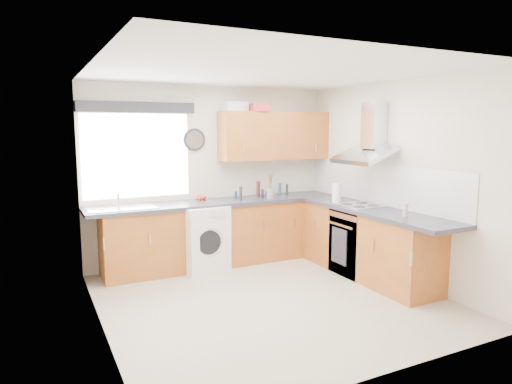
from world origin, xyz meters
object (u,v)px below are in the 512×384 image
oven (359,242)px  extractor_hood (369,139)px  upper_cabinets (275,136)px  washing_machine (201,238)px

oven → extractor_hood: 1.35m
oven → upper_cabinets: size_ratio=0.50×
washing_machine → extractor_hood: bearing=-39.1°
upper_cabinets → washing_machine: bearing=-169.9°
oven → upper_cabinets: upper_cabinets is taller
extractor_hood → upper_cabinets: upper_cabinets is taller
upper_cabinets → oven: bearing=-67.5°
extractor_hood → upper_cabinets: 1.48m
extractor_hood → washing_machine: size_ratio=0.89×
extractor_hood → oven: bearing=180.0°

